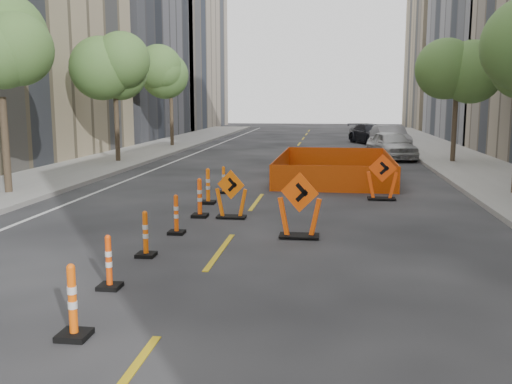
# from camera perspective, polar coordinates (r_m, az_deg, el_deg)

# --- Properties ---
(ground_plane) EXTENTS (140.00, 140.00, 0.00)m
(ground_plane) POSITION_cam_1_polar(r_m,az_deg,el_deg) (8.61, -8.85, -12.82)
(ground_plane) COLOR black
(sidewalk_left) EXTENTS (4.00, 90.00, 0.15)m
(sidewalk_left) POSITION_cam_1_polar(r_m,az_deg,el_deg) (22.88, -22.20, 0.66)
(sidewalk_left) COLOR gray
(sidewalk_left) RESTS_ON ground
(bld_left_d) EXTENTS (12.00, 16.00, 14.00)m
(bld_left_d) POSITION_cam_1_polar(r_m,az_deg,el_deg) (50.81, -15.26, 13.20)
(bld_left_d) COLOR #4C4C51
(bld_left_d) RESTS_ON ground
(bld_left_e) EXTENTS (12.00, 20.00, 20.00)m
(bld_left_e) POSITION_cam_1_polar(r_m,az_deg,el_deg) (66.47, -9.75, 14.97)
(bld_left_e) COLOR gray
(bld_left_e) RESTS_ON ground
(bld_right_e) EXTENTS (12.00, 14.00, 16.00)m
(bld_right_e) POSITION_cam_1_polar(r_m,az_deg,el_deg) (68.02, 20.49, 12.71)
(bld_right_e) COLOR tan
(bld_right_e) RESTS_ON ground
(tree_l_b) EXTENTS (2.80, 2.80, 5.95)m
(tree_l_b) POSITION_cam_1_polar(r_m,az_deg,el_deg) (20.68, -24.27, 12.07)
(tree_l_b) COLOR #382B1E
(tree_l_b) RESTS_ON ground
(tree_l_c) EXTENTS (2.80, 2.80, 5.95)m
(tree_l_c) POSITION_cam_1_polar(r_m,az_deg,el_deg) (29.67, -13.94, 11.51)
(tree_l_c) COLOR #382B1E
(tree_l_c) RESTS_ON ground
(tree_l_d) EXTENTS (2.80, 2.80, 5.95)m
(tree_l_d) POSITION_cam_1_polar(r_m,az_deg,el_deg) (39.16, -8.52, 11.06)
(tree_l_d) COLOR #382B1E
(tree_l_d) RESTS_ON ground
(tree_r_c) EXTENTS (2.80, 2.80, 5.95)m
(tree_r_c) POSITION_cam_1_polar(r_m,az_deg,el_deg) (30.29, 19.49, 11.20)
(tree_r_c) COLOR #382B1E
(tree_r_c) RESTS_ON ground
(channelizer_2) EXTENTS (0.41, 0.41, 1.05)m
(channelizer_2) POSITION_cam_1_polar(r_m,az_deg,el_deg) (8.22, -17.88, -10.35)
(channelizer_2) COLOR #FF5E0A
(channelizer_2) RESTS_ON ground
(channelizer_3) EXTENTS (0.37, 0.37, 0.95)m
(channelizer_3) POSITION_cam_1_polar(r_m,az_deg,el_deg) (10.12, -14.51, -6.78)
(channelizer_3) COLOR #EF460A
(channelizer_3) RESTS_ON ground
(channelizer_4) EXTENTS (0.38, 0.38, 0.96)m
(channelizer_4) POSITION_cam_1_polar(r_m,az_deg,el_deg) (11.98, -10.99, -4.13)
(channelizer_4) COLOR #D85309
(channelizer_4) RESTS_ON ground
(channelizer_5) EXTENTS (0.38, 0.38, 0.97)m
(channelizer_5) POSITION_cam_1_polar(r_m,az_deg,el_deg) (13.86, -7.99, -2.22)
(channelizer_5) COLOR #EA4F09
(channelizer_5) RESTS_ON ground
(channelizer_6) EXTENTS (0.43, 0.43, 1.09)m
(channelizer_6) POSITION_cam_1_polar(r_m,az_deg,el_deg) (15.76, -5.65, -0.57)
(channelizer_6) COLOR #FF500A
(channelizer_6) RESTS_ON ground
(channelizer_7) EXTENTS (0.44, 0.44, 1.11)m
(channelizer_7) POSITION_cam_1_polar(r_m,az_deg,el_deg) (17.77, -4.82, 0.60)
(channelizer_7) COLOR #F2620A
(channelizer_7) RESTS_ON ground
(channelizer_8) EXTENTS (0.37, 0.37, 0.94)m
(channelizer_8) POSITION_cam_1_polar(r_m,az_deg,el_deg) (19.73, -3.26, 1.23)
(channelizer_8) COLOR orange
(channelizer_8) RESTS_ON ground
(chevron_sign_left) EXTENTS (1.00, 0.76, 1.33)m
(chevron_sign_left) POSITION_cam_1_polar(r_m,az_deg,el_deg) (15.54, -2.49, -0.21)
(chevron_sign_left) COLOR orange
(chevron_sign_left) RESTS_ON ground
(chevron_sign_center) EXTENTS (1.19, 0.94, 1.55)m
(chevron_sign_center) POSITION_cam_1_polar(r_m,az_deg,el_deg) (13.33, 4.38, -1.33)
(chevron_sign_center) COLOR #FF530A
(chevron_sign_center) RESTS_ON ground
(chevron_sign_right) EXTENTS (1.03, 0.67, 1.48)m
(chevron_sign_right) POSITION_cam_1_polar(r_m,az_deg,el_deg) (18.80, 12.51, 1.46)
(chevron_sign_right) COLOR #FF470A
(chevron_sign_right) RESTS_ON ground
(safety_fence) EXTENTS (4.55, 7.64, 0.95)m
(safety_fence) POSITION_cam_1_polar(r_m,az_deg,el_deg) (23.76, 7.87, 2.53)
(safety_fence) COLOR #DE590B
(safety_fence) RESTS_ON ground
(parked_car_near) EXTENTS (2.75, 4.80, 1.54)m
(parked_car_near) POSITION_cam_1_polar(r_m,az_deg,el_deg) (31.91, 13.40, 4.59)
(parked_car_near) COLOR #B5B6B7
(parked_car_near) RESTS_ON ground
(parked_car_mid) EXTENTS (2.31, 5.03, 1.60)m
(parked_car_mid) POSITION_cam_1_polar(r_m,az_deg,el_deg) (37.19, 13.24, 5.27)
(parked_car_mid) COLOR gray
(parked_car_mid) RESTS_ON ground
(parked_car_far) EXTENTS (3.73, 5.41, 1.46)m
(parked_car_far) POSITION_cam_1_polar(r_m,az_deg,el_deg) (42.73, 11.48, 5.72)
(parked_car_far) COLOR black
(parked_car_far) RESTS_ON ground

